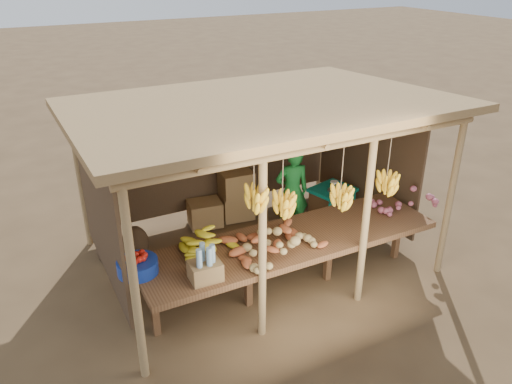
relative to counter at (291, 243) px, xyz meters
name	(u,v)px	position (x,y,z in m)	size (l,w,h in m)	color
ground	(256,256)	(0.00, 0.95, -0.74)	(60.00, 60.00, 0.00)	brown
stall_structure	(259,134)	(0.01, 0.89, 1.17)	(4.70, 3.50, 2.43)	#9E7D51
counter	(291,243)	(0.00, 0.00, 0.00)	(3.90, 1.05, 0.80)	brown
potato_heap	(278,241)	(-0.32, -0.23, 0.25)	(1.02, 0.61, 0.37)	tan
sweet_potato_heap	(274,233)	(-0.27, -0.06, 0.24)	(1.09, 0.65, 0.36)	#B1552D
onion_heap	(405,194)	(1.90, 0.06, 0.24)	(0.91, 0.55, 0.36)	#B25669
banana_pile	(209,239)	(-1.03, 0.19, 0.24)	(0.64, 0.39, 0.35)	yellow
tomato_basin	(137,265)	(-1.90, 0.16, 0.16)	(0.46, 0.46, 0.24)	navy
bottle_box	(205,266)	(-1.28, -0.31, 0.23)	(0.35, 0.28, 0.43)	olive
vendor	(292,192)	(0.80, 1.29, 0.00)	(0.53, 0.35, 1.47)	#1A752B
tarp_crate	(332,204)	(1.61, 1.34, -0.42)	(0.77, 0.70, 0.78)	brown
carton_stack	(226,201)	(0.07, 2.15, -0.37)	(1.13, 0.46, 0.83)	olive
burlap_sacks	(123,243)	(-1.73, 1.82, -0.50)	(0.76, 0.40, 0.54)	#493422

